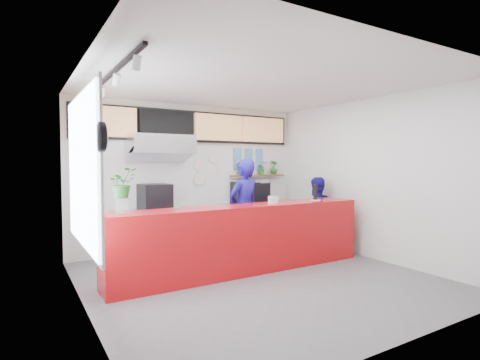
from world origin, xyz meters
name	(u,v)px	position (x,y,z in m)	size (l,w,h in m)	color
floor	(258,278)	(0.00, 0.00, 0.00)	(5.00, 5.00, 0.00)	slate
ceiling	(258,83)	(0.00, 0.00, 3.00)	(5.00, 5.00, 0.00)	silver
wall_back	(192,177)	(0.00, 2.50, 1.50)	(5.00, 5.00, 0.00)	white
wall_left	(84,188)	(-2.50, 0.00, 1.50)	(5.00, 5.00, 0.00)	white
wall_right	(368,178)	(2.50, 0.00, 1.50)	(5.00, 5.00, 0.00)	white
service_counter	(244,239)	(0.00, 0.40, 0.55)	(4.50, 0.60, 1.10)	red
cream_band	(192,124)	(0.00, 2.49, 2.60)	(5.00, 0.02, 0.80)	beige
prep_bench	(161,232)	(-0.80, 2.20, 0.45)	(1.80, 0.60, 0.90)	#B2B5BA
panini_oven	(155,197)	(-0.91, 2.20, 1.14)	(0.54, 0.54, 0.49)	black
extraction_hood	(161,144)	(-0.80, 2.15, 2.15)	(1.20, 0.70, 0.35)	#B2B5BA
hood_lip	(161,155)	(-0.80, 2.15, 1.95)	(1.20, 0.70, 0.08)	#B2B5BA
right_bench	(259,222)	(1.50, 2.20, 0.45)	(1.80, 0.60, 0.90)	#B2B5BA
espresso_machine	(250,192)	(1.27, 2.20, 1.14)	(0.73, 0.52, 0.47)	black
espresso_tray	(250,181)	(1.27, 2.20, 1.38)	(0.72, 0.50, 0.07)	#A8A9AF
herb_shelf	(258,176)	(1.60, 2.40, 1.50)	(1.40, 0.18, 0.04)	brown
menu_board_far_left	(106,121)	(-1.75, 2.38, 2.55)	(1.10, 0.10, 0.55)	tan
menu_board_mid_left	(167,125)	(-0.59, 2.38, 2.55)	(1.10, 0.10, 0.55)	black
menu_board_mid_right	(218,128)	(0.57, 2.38, 2.55)	(1.10, 0.10, 0.55)	tan
menu_board_far_right	(263,130)	(1.73, 2.38, 2.55)	(1.10, 0.10, 0.55)	tan
soffit	(192,127)	(0.00, 2.46, 2.55)	(4.80, 0.04, 0.65)	black
window_pane	(82,170)	(-2.47, 0.30, 1.70)	(0.04, 2.20, 1.90)	silver
window_frame	(84,170)	(-2.45, 0.30, 1.70)	(0.03, 2.30, 2.00)	#B2B5BA
wall_clock_rim	(101,137)	(-2.46, -0.90, 2.05)	(0.30, 0.30, 0.05)	black
wall_clock_face	(105,137)	(-2.43, -0.90, 2.05)	(0.26, 0.26, 0.02)	white
track_rail	(116,70)	(-2.10, 0.00, 2.94)	(0.05, 2.40, 0.04)	black
dec_plate_a	(199,165)	(0.15, 2.47, 1.75)	(0.24, 0.24, 0.03)	silver
dec_plate_b	(212,169)	(0.45, 2.47, 1.65)	(0.24, 0.24, 0.03)	silver
dec_plate_c	(199,179)	(0.15, 2.47, 1.45)	(0.24, 0.24, 0.03)	silver
dec_plate_d	(214,158)	(0.50, 2.47, 1.90)	(0.24, 0.24, 0.03)	silver
photo_frame_a	(237,154)	(1.10, 2.48, 2.00)	(0.20, 0.02, 0.25)	#598CBF
photo_frame_b	(248,154)	(1.40, 2.48, 2.00)	(0.20, 0.02, 0.25)	#598CBF
photo_frame_c	(259,154)	(1.70, 2.48, 2.00)	(0.20, 0.02, 0.25)	#598CBF
photo_frame_d	(237,165)	(1.10, 2.48, 1.75)	(0.20, 0.02, 0.25)	#598CBF
photo_frame_e	(248,165)	(1.40, 2.48, 1.75)	(0.20, 0.02, 0.25)	#598CBF
photo_frame_f	(259,165)	(1.70, 2.48, 1.75)	(0.20, 0.02, 0.25)	#598CBF
staff_center	(244,210)	(0.37, 1.01, 0.93)	(0.68, 0.45, 1.86)	navy
staff_right	(316,213)	(2.11, 0.99, 0.75)	(0.73, 0.57, 1.50)	navy
herb_a	(238,169)	(1.08, 2.40, 1.66)	(0.14, 0.10, 0.27)	#226021
herb_c	(261,168)	(1.70, 2.40, 1.67)	(0.27, 0.23, 0.30)	#226021
herb_d	(274,168)	(2.06, 2.40, 1.68)	(0.18, 0.16, 0.32)	#226021
glass_vase	(122,207)	(-1.97, 0.32, 1.20)	(0.17, 0.17, 0.21)	silver
basil_vase	(122,183)	(-1.97, 0.32, 1.52)	(0.37, 0.32, 0.41)	#226021
napkin_holder	(273,200)	(0.55, 0.36, 1.16)	(0.15, 0.09, 0.13)	silver
white_plate	(315,200)	(1.54, 0.39, 1.11)	(0.20, 0.20, 0.01)	silver
pepper_mill	(315,192)	(1.54, 0.39, 1.26)	(0.07, 0.07, 0.29)	black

